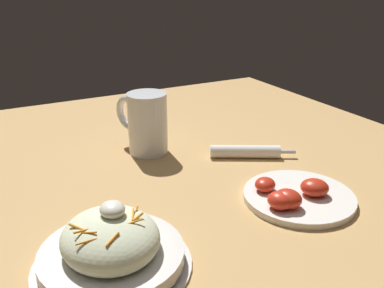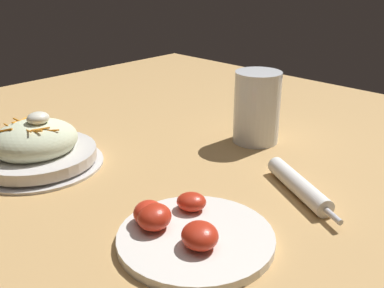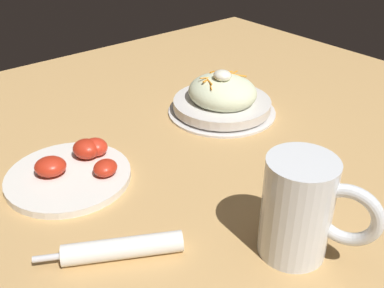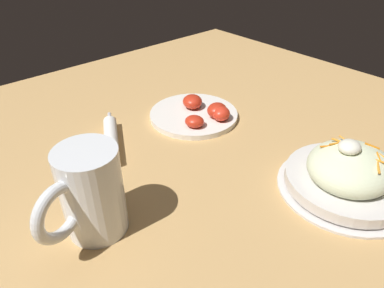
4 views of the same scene
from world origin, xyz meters
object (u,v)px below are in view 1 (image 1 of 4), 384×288
Objects in this scene: beer_mug at (147,126)px; tomato_plate at (296,196)px; napkin_roll at (246,152)px; salad_plate at (111,248)px.

beer_mug reaches higher than tomato_plate.
tomato_plate is (0.21, -0.03, -0.00)m from napkin_roll.
salad_plate is 0.36m from tomato_plate.
salad_plate reaches higher than napkin_roll.
tomato_plate is at bearing 23.45° from beer_mug.
salad_plate is 1.57× the size of beer_mug.
napkin_roll is (0.14, 0.19, -0.05)m from beer_mug.
salad_plate is at bearing -29.37° from beer_mug.
napkin_roll is (-0.23, 0.39, -0.02)m from salad_plate.
salad_plate is at bearing -59.49° from napkin_roll.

